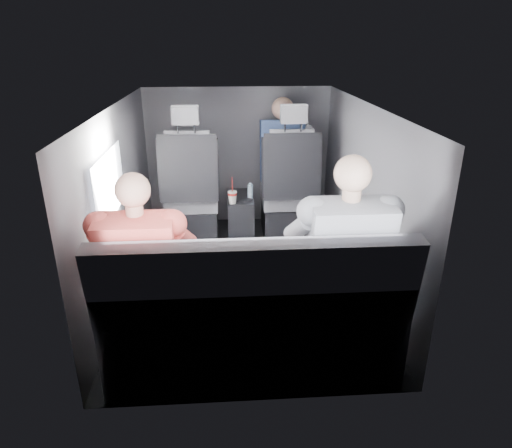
{
  "coord_description": "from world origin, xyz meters",
  "views": [
    {
      "loc": [
        -0.13,
        -3.17,
        1.79
      ],
      "look_at": [
        0.08,
        -0.05,
        0.5
      ],
      "focal_mm": 32.0,
      "sensor_mm": 36.0,
      "label": 1
    }
  ],
  "objects": [
    {
      "name": "passenger_rear_left",
      "position": [
        -0.58,
        -0.97,
        0.62
      ],
      "size": [
        0.48,
        0.61,
        1.2
      ],
      "color": "#38393E",
      "rests_on": "rear_bench"
    },
    {
      "name": "front_seat_right",
      "position": [
        0.45,
        0.84,
        0.4
      ],
      "size": [
        0.52,
        0.58,
        1.26
      ],
      "color": "black",
      "rests_on": "floor"
    },
    {
      "name": "panel_right",
      "position": [
        0.9,
        0.0,
        0.68
      ],
      "size": [
        0.02,
        2.6,
        1.35
      ],
      "primitive_type": "cube",
      "color": "#56565B",
      "rests_on": "floor"
    },
    {
      "name": "laptop_white",
      "position": [
        -0.62,
        -0.8,
        0.64
      ],
      "size": [
        0.41,
        0.42,
        0.27
      ],
      "color": "silver",
      "rests_on": "passenger_rear_left"
    },
    {
      "name": "passenger_front_right",
      "position": [
        0.41,
        1.1,
        0.76
      ],
      "size": [
        0.41,
        0.41,
        0.85
      ],
      "color": "navy",
      "rests_on": "front_seat_right"
    },
    {
      "name": "passenger_rear_right",
      "position": [
        0.49,
        -0.97,
        0.64
      ],
      "size": [
        0.53,
        0.64,
        1.26
      ],
      "color": "navy",
      "rests_on": "rear_bench"
    },
    {
      "name": "panel_left",
      "position": [
        -0.9,
        0.0,
        0.68
      ],
      "size": [
        0.02,
        2.6,
        1.35
      ],
      "primitive_type": "cube",
      "color": "#56565B",
      "rests_on": "floor"
    },
    {
      "name": "center_console",
      "position": [
        0.0,
        0.88,
        0.2
      ],
      "size": [
        0.24,
        0.48,
        0.41
      ],
      "color": "black",
      "rests_on": "floor"
    },
    {
      "name": "water_bottle",
      "position": [
        0.09,
        0.82,
        0.47
      ],
      "size": [
        0.05,
        0.05,
        0.15
      ],
      "color": "#A7CCE2",
      "rests_on": "center_console"
    },
    {
      "name": "front_seat_left",
      "position": [
        -0.45,
        0.84,
        0.4
      ],
      "size": [
        0.52,
        0.58,
        1.26
      ],
      "color": "black",
      "rests_on": "floor"
    },
    {
      "name": "floor",
      "position": [
        0.0,
        0.0,
        0.0
      ],
      "size": [
        2.6,
        2.6,
        0.0
      ],
      "primitive_type": "plane",
      "color": "black",
      "rests_on": "ground"
    },
    {
      "name": "seatbelt",
      "position": [
        0.45,
        0.67,
        0.8
      ],
      "size": [
        0.35,
        0.11,
        0.59
      ],
      "primitive_type": "cube",
      "rotation": [
        -0.14,
        0.49,
        0.0
      ],
      "color": "black",
      "rests_on": "front_seat_right"
    },
    {
      "name": "ceiling",
      "position": [
        0.0,
        0.0,
        1.35
      ],
      "size": [
        2.6,
        2.6,
        0.0
      ],
      "primitive_type": "plane",
      "rotation": [
        3.14,
        0.0,
        0.0
      ],
      "color": "#B2B2AD",
      "rests_on": "panel_back"
    },
    {
      "name": "rear_bench",
      "position": [
        0.0,
        -1.06,
        0.31
      ],
      "size": [
        1.6,
        0.57,
        0.92
      ],
      "color": "slate",
      "rests_on": "floor"
    },
    {
      "name": "panel_back",
      "position": [
        0.0,
        -1.3,
        0.68
      ],
      "size": [
        1.8,
        0.02,
        1.35
      ],
      "primitive_type": "cube",
      "color": "#56565B",
      "rests_on": "floor"
    },
    {
      "name": "soda_cup",
      "position": [
        -0.08,
        0.69,
        0.46
      ],
      "size": [
        0.08,
        0.08,
        0.24
      ],
      "color": "white",
      "rests_on": "center_console"
    },
    {
      "name": "side_window",
      "position": [
        -0.88,
        -0.3,
        0.9
      ],
      "size": [
        0.02,
        0.75,
        0.42
      ],
      "primitive_type": "cube",
      "color": "white",
      "rests_on": "panel_left"
    },
    {
      "name": "panel_front",
      "position": [
        0.0,
        1.3,
        0.68
      ],
      "size": [
        1.8,
        0.02,
        1.35
      ],
      "primitive_type": "cube",
      "color": "#56565B",
      "rests_on": "floor"
    },
    {
      "name": "laptop_black",
      "position": [
        0.54,
        -0.77,
        0.63
      ],
      "size": [
        0.34,
        0.31,
        0.23
      ],
      "color": "black",
      "rests_on": "passenger_rear_right"
    }
  ]
}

